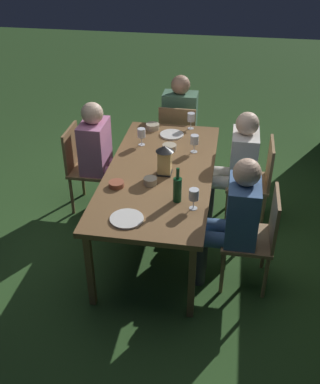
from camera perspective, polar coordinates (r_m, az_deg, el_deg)
The scene contains 22 objects.
ground_plane at distance 4.34m, azimuth 0.00°, elevation -5.81°, with size 16.00×16.00×0.00m, color #2D5123.
dining_table at distance 3.95m, azimuth 0.00°, elevation 2.09°, with size 1.96×0.92×0.75m.
chair_side_right_a at distance 4.41m, azimuth 11.95°, elevation 1.67°, with size 0.42×0.40×0.87m.
person_in_cream at distance 4.32m, azimuth 9.59°, elevation 3.63°, with size 0.38×0.47×1.15m.
chair_side_right_b at distance 3.67m, azimuth 12.10°, elevation -5.30°, with size 0.42×0.40×0.87m.
person_in_blue at distance 3.57m, azimuth 9.25°, elevation -3.12°, with size 0.38×0.47×1.15m.
chair_side_left_a at distance 4.62m, azimuth -9.58°, elevation 3.47°, with size 0.42×0.40×0.87m.
person_in_pink at distance 4.49m, azimuth -7.37°, elevation 4.98°, with size 0.38×0.47×1.15m.
chair_head_near at distance 5.12m, azimuth 2.28°, elevation 6.97°, with size 0.40×0.42×0.87m.
person_in_green at distance 5.24m, azimuth 2.60°, elevation 9.38°, with size 0.48×0.38×1.15m.
lantern_centerpiece at distance 3.81m, azimuth 0.60°, elevation 4.28°, with size 0.15×0.15×0.27m.
green_bottle_on_table at distance 3.46m, azimuth 2.21°, elevation 0.40°, with size 0.07×0.07×0.29m.
wine_glass_a at distance 4.31m, azimuth -2.36°, elevation 7.37°, with size 0.08×0.08×0.17m.
wine_glass_b at distance 4.66m, azimuth 3.94°, elevation 9.31°, with size 0.08×0.08×0.17m.
wine_glass_c at distance 4.19m, azimuth 4.37°, elevation 6.50°, with size 0.08×0.08×0.17m.
wine_glass_d at distance 3.38m, azimuth 4.29°, elevation -0.44°, with size 0.08×0.08×0.17m.
plate_a at distance 3.32m, azimuth -4.23°, elevation -3.39°, with size 0.25×0.25×0.01m, color silver.
plate_b at distance 4.55m, azimuth 1.51°, elevation 7.27°, with size 0.24×0.24×0.01m, color white.
bowl_olives at distance 4.25m, azimuth 1.20°, elevation 5.69°, with size 0.13×0.13×0.05m.
bowl_bread at distance 3.70m, azimuth -5.53°, elevation 1.02°, with size 0.13×0.13×0.04m.
bowl_salad at distance 4.68m, azimuth -0.94°, elevation 8.31°, with size 0.14×0.14×0.05m.
bowl_dip at distance 3.72m, azimuth -1.23°, elevation 1.42°, with size 0.11×0.11×0.06m.
Camera 1 is at (3.36, 0.56, 2.70)m, focal length 42.23 mm.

